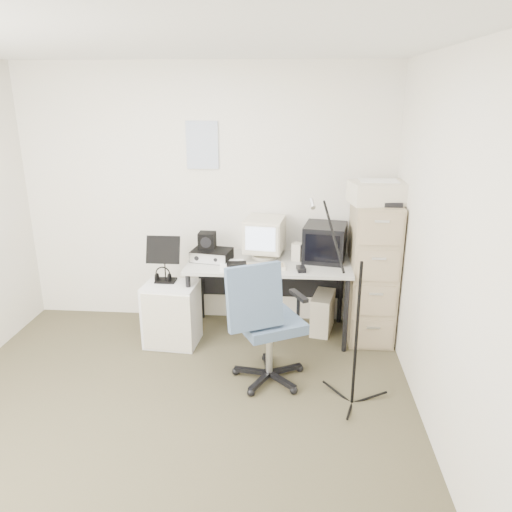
# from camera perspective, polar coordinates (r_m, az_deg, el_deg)

# --- Properties ---
(floor) EXTENTS (3.60, 3.60, 0.01)m
(floor) POSITION_cam_1_polar(r_m,az_deg,el_deg) (3.77, -10.04, -18.45)
(floor) COLOR #443F28
(floor) RESTS_ON ground
(ceiling) EXTENTS (3.60, 3.60, 0.01)m
(ceiling) POSITION_cam_1_polar(r_m,az_deg,el_deg) (3.04, -12.86, 22.97)
(ceiling) COLOR white
(ceiling) RESTS_ON ground
(wall_back) EXTENTS (3.60, 0.02, 2.50)m
(wall_back) POSITION_cam_1_polar(r_m,az_deg,el_deg) (4.88, -5.70, 6.66)
(wall_back) COLOR beige
(wall_back) RESTS_ON ground
(wall_right) EXTENTS (0.02, 3.60, 2.50)m
(wall_right) POSITION_cam_1_polar(r_m,az_deg,el_deg) (3.21, 21.42, -0.81)
(wall_right) COLOR beige
(wall_right) RESTS_ON ground
(wall_calendar) EXTENTS (0.30, 0.02, 0.44)m
(wall_calendar) POSITION_cam_1_polar(r_m,az_deg,el_deg) (4.80, -6.16, 12.48)
(wall_calendar) COLOR white
(wall_calendar) RESTS_ON wall_back
(filing_cabinet) EXTENTS (0.40, 0.60, 1.30)m
(filing_cabinet) POSITION_cam_1_polar(r_m,az_deg,el_deg) (4.72, 13.09, -1.74)
(filing_cabinet) COLOR tan
(filing_cabinet) RESTS_ON floor
(printer) EXTENTS (0.54, 0.41, 0.19)m
(printer) POSITION_cam_1_polar(r_m,az_deg,el_deg) (4.48, 13.85, 7.04)
(printer) COLOR beige
(printer) RESTS_ON filing_cabinet
(desk) EXTENTS (1.50, 0.70, 0.73)m
(desk) POSITION_cam_1_polar(r_m,az_deg,el_deg) (4.74, 1.44, -4.83)
(desk) COLOR #B4B2A2
(desk) RESTS_ON floor
(crt_monitor) EXTENTS (0.39, 0.41, 0.38)m
(crt_monitor) POSITION_cam_1_polar(r_m,az_deg,el_deg) (4.68, 0.98, 2.07)
(crt_monitor) COLOR beige
(crt_monitor) RESTS_ON desk
(crt_tv) EXTENTS (0.43, 0.45, 0.34)m
(crt_tv) POSITION_cam_1_polar(r_m,az_deg,el_deg) (4.66, 7.88, 1.56)
(crt_tv) COLOR black
(crt_tv) RESTS_ON desk
(desk_speaker) EXTENTS (0.12, 0.12, 0.17)m
(desk_speaker) POSITION_cam_1_polar(r_m,az_deg,el_deg) (4.64, 4.76, 0.47)
(desk_speaker) COLOR beige
(desk_speaker) RESTS_ON desk
(keyboard) EXTENTS (0.45, 0.20, 0.02)m
(keyboard) POSITION_cam_1_polar(r_m,az_deg,el_deg) (4.45, 0.54, -1.23)
(keyboard) COLOR beige
(keyboard) RESTS_ON desk
(mouse) EXTENTS (0.09, 0.13, 0.04)m
(mouse) POSITION_cam_1_polar(r_m,az_deg,el_deg) (4.39, 5.18, -1.49)
(mouse) COLOR black
(mouse) RESTS_ON desk
(radio_receiver) EXTENTS (0.39, 0.31, 0.10)m
(radio_receiver) POSITION_cam_1_polar(r_m,az_deg,el_deg) (4.66, -5.08, 0.14)
(radio_receiver) COLOR black
(radio_receiver) RESTS_ON desk
(radio_speaker) EXTENTS (0.16, 0.15, 0.15)m
(radio_speaker) POSITION_cam_1_polar(r_m,az_deg,el_deg) (4.67, -5.61, 1.80)
(radio_speaker) COLOR black
(radio_speaker) RESTS_ON radio_receiver
(papers) EXTENTS (0.26, 0.33, 0.02)m
(papers) POSITION_cam_1_polar(r_m,az_deg,el_deg) (4.49, -2.75, -1.06)
(papers) COLOR white
(papers) RESTS_ON desk
(pc_tower) EXTENTS (0.26, 0.43, 0.37)m
(pc_tower) POSITION_cam_1_polar(r_m,az_deg,el_deg) (4.92, 7.63, -6.41)
(pc_tower) COLOR beige
(pc_tower) RESTS_ON floor
(office_chair) EXTENTS (0.81, 0.81, 1.05)m
(office_chair) POSITION_cam_1_polar(r_m,az_deg,el_deg) (3.94, 1.56, -7.41)
(office_chair) COLOR #45546D
(office_chair) RESTS_ON floor
(side_cart) EXTENTS (0.50, 0.41, 0.58)m
(side_cart) POSITION_cam_1_polar(r_m,az_deg,el_deg) (4.66, -9.60, -6.56)
(side_cart) COLOR silver
(side_cart) RESTS_ON floor
(music_stand) EXTENTS (0.31, 0.18, 0.44)m
(music_stand) POSITION_cam_1_polar(r_m,az_deg,el_deg) (4.56, -10.42, -0.27)
(music_stand) COLOR black
(music_stand) RESTS_ON side_cart
(headphones) EXTENTS (0.18, 0.18, 0.03)m
(headphones) POSITION_cam_1_polar(r_m,az_deg,el_deg) (4.61, -10.58, -2.35)
(headphones) COLOR black
(headphones) RESTS_ON side_cart
(mic_stand) EXTENTS (0.03, 0.03, 1.47)m
(mic_stand) POSITION_cam_1_polar(r_m,az_deg,el_deg) (3.63, 11.59, -6.43)
(mic_stand) COLOR black
(mic_stand) RESTS_ON floor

